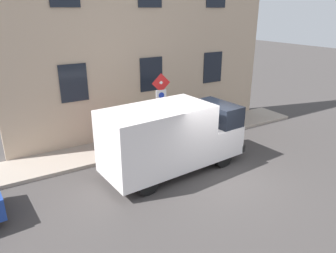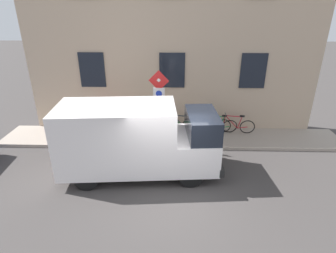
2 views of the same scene
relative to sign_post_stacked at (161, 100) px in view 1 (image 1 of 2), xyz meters
name	(u,v)px [view 1 (image 1 of 2)]	position (x,y,z in m)	size (l,w,h in m)	color
ground_plane	(215,175)	(-3.03, -0.47, -2.13)	(80.00, 80.00, 0.00)	#3E3A38
sidewalk_slab	(162,138)	(0.75, -0.47, -2.06)	(1.93, 14.65, 0.14)	gray
building_facade	(147,37)	(2.06, -0.47, 2.31)	(0.75, 12.65, 8.88)	tan
sign_post_stacked	(161,100)	(0.00, 0.00, 0.00)	(0.18, 0.56, 2.96)	#474C47
delivery_van	(171,137)	(-1.92, 0.67, -0.80)	(2.41, 5.47, 2.50)	white
bicycle_red	(207,116)	(1.17, -3.31, -1.62)	(0.46, 1.71, 0.89)	black
bicycle_green	(194,119)	(1.17, -2.53, -1.62)	(0.46, 1.71, 0.89)	black
bicycle_purple	(181,122)	(1.16, -1.76, -1.62)	(0.49, 1.72, 0.89)	black
bicycle_black	(167,125)	(1.17, -0.98, -1.62)	(0.46, 1.72, 0.89)	black
pedestrian	(108,130)	(0.48, 2.18, -1.06)	(0.45, 0.47, 1.72)	#262B47
litter_bin	(172,131)	(0.14, -0.64, -1.54)	(0.44, 0.44, 0.90)	#2D5133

